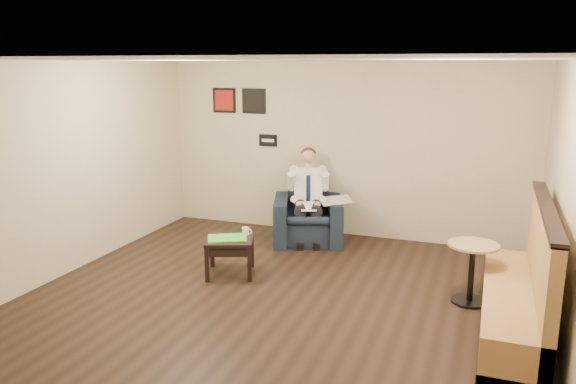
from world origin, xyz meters
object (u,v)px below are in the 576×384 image
(seated_man, at_px, (308,200))
(green_folder, at_px, (227,238))
(coffee_mug, at_px, (246,231))
(banquette, at_px, (516,268))
(armchair, at_px, (308,210))
(smartphone, at_px, (235,234))
(side_table, at_px, (230,256))
(cafe_table, at_px, (471,273))

(seated_man, height_order, green_folder, seated_man)
(coffee_mug, bearing_deg, banquette, -9.68)
(armchair, distance_m, seated_man, 0.23)
(armchair, distance_m, smartphone, 1.64)
(armchair, height_order, coffee_mug, armchair)
(armchair, distance_m, side_table, 1.83)
(armchair, bearing_deg, cafe_table, -50.80)
(side_table, relative_size, cafe_table, 0.85)
(seated_man, relative_size, side_table, 2.28)
(side_table, relative_size, smartphone, 3.93)
(green_folder, relative_size, banquette, 0.19)
(side_table, bearing_deg, banquette, -6.14)
(armchair, height_order, banquette, banquette)
(cafe_table, bearing_deg, coffee_mug, 178.90)
(green_folder, bearing_deg, seated_man, 70.30)
(armchair, distance_m, cafe_table, 3.00)
(side_table, relative_size, banquette, 0.24)
(green_folder, bearing_deg, cafe_table, 3.22)
(seated_man, xyz_separation_m, side_table, (-0.57, -1.61, -0.45))
(smartphone, distance_m, cafe_table, 3.08)
(armchair, relative_size, smartphone, 6.75)
(side_table, xyz_separation_m, green_folder, (-0.02, -0.03, 0.26))
(armchair, distance_m, coffee_mug, 1.59)
(armchair, height_order, side_table, armchair)
(cafe_table, bearing_deg, green_folder, -176.78)
(side_table, xyz_separation_m, banquette, (3.51, -0.38, 0.42))
(coffee_mug, bearing_deg, cafe_table, -1.10)
(banquette, bearing_deg, side_table, 173.86)
(side_table, height_order, smartphone, smartphone)
(side_table, height_order, coffee_mug, coffee_mug)
(coffee_mug, height_order, banquette, banquette)
(seated_man, xyz_separation_m, coffee_mug, (-0.42, -1.41, -0.14))
(green_folder, bearing_deg, armchair, 72.86)
(seated_man, relative_size, cafe_table, 1.93)
(armchair, height_order, cafe_table, armchair)
(green_folder, distance_m, banquette, 3.55)
(green_folder, bearing_deg, coffee_mug, 54.48)
(coffee_mug, distance_m, cafe_table, 2.93)
(banquette, bearing_deg, smartphone, 170.89)
(seated_man, bearing_deg, smartphone, -130.68)
(seated_man, distance_m, smartphone, 1.55)
(armchair, bearing_deg, banquette, -53.95)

